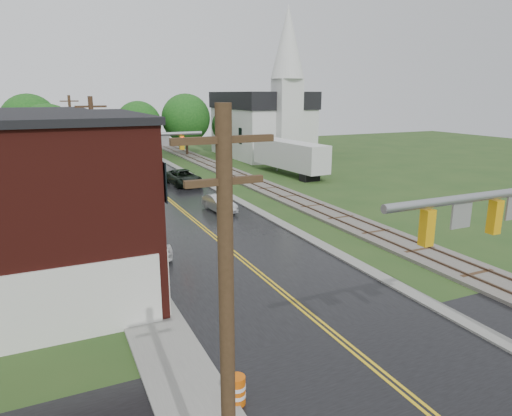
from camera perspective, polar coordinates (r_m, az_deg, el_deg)
main_road at (r=39.36m, az=-10.16°, el=0.46°), size 10.00×90.00×0.02m
cross_road at (r=16.01m, az=18.81°, el=-21.55°), size 60.00×9.00×0.02m
curb_right at (r=45.58m, az=-5.21°, el=2.48°), size 0.80×70.00×0.12m
sidewalk_left at (r=33.53m, az=-18.22°, el=-2.44°), size 2.40×50.00×0.12m
yellow_house at (r=33.66m, az=-26.97°, el=2.40°), size 8.00×7.00×6.40m
darkred_building at (r=42.67m, az=-25.18°, el=3.40°), size 7.00×6.00×4.40m
church at (r=67.68m, az=1.09°, el=11.31°), size 10.40×18.40×20.00m
railroad at (r=47.26m, az=0.05°, el=3.09°), size 3.20×80.00×0.30m
traffic_signal_near at (r=16.37m, az=29.09°, el=-2.48°), size 7.34×0.30×7.20m
traffic_signal_far at (r=34.87m, az=-14.78°, el=6.79°), size 7.34×0.43×7.20m
utility_pole_a at (r=8.78m, az=-3.63°, el=-16.14°), size 1.80×0.28×9.00m
utility_pole_b at (r=29.55m, az=-19.36°, el=4.71°), size 1.80×0.28×9.00m
utility_pole_c at (r=51.36m, az=-21.93°, el=8.17°), size 1.80×0.28×9.00m
tree_left_e at (r=53.17m, az=-24.28°, el=8.21°), size 6.40×6.40×8.16m
suv_dark at (r=47.30m, az=-9.04°, el=3.75°), size 2.98×5.78×1.56m
sedan_silver at (r=36.40m, az=-4.60°, el=0.58°), size 1.74×4.08×1.31m
pickup_white at (r=27.59m, az=-13.86°, el=-4.01°), size 2.50×5.35×1.51m
semi_trailer at (r=52.97m, az=4.25°, el=6.62°), size 3.63×12.27×3.82m
construction_barrel at (r=14.78m, az=-2.41°, el=-21.82°), size 0.61×0.61×0.94m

